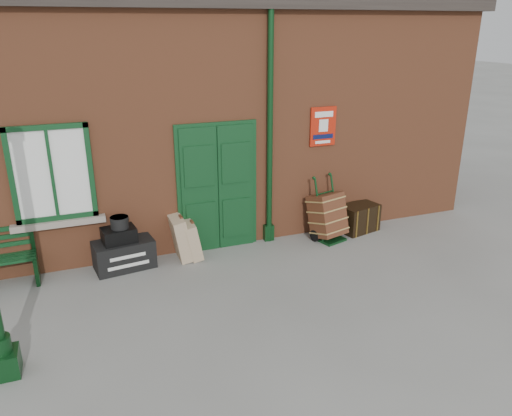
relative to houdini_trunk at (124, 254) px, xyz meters
name	(u,v)px	position (x,y,z in m)	size (l,w,h in m)	color
ground	(265,281)	(1.98, -1.25, -0.24)	(80.00, 80.00, 0.00)	gray
station_building	(202,109)	(1.98, 2.24, 1.93)	(10.30, 4.30, 4.36)	brown
houdini_trunk	(124,254)	(0.00, 0.00, 0.00)	(0.95, 0.52, 0.47)	black
strongbox	(119,235)	(-0.05, 0.00, 0.35)	(0.52, 0.38, 0.24)	black
hatbox	(120,222)	(-0.02, 0.00, 0.57)	(0.28, 0.28, 0.19)	black
suitcase_back	(181,238)	(0.95, 0.00, 0.14)	(0.21, 0.53, 0.74)	tan
suitcase_front	(192,240)	(1.13, -0.03, 0.09)	(0.19, 0.47, 0.63)	tan
porter_trolley	(328,216)	(3.67, -0.13, 0.22)	(0.72, 0.75, 1.18)	#0C3314
dark_trunk	(358,218)	(4.43, 0.00, 0.03)	(0.73, 0.48, 0.53)	black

